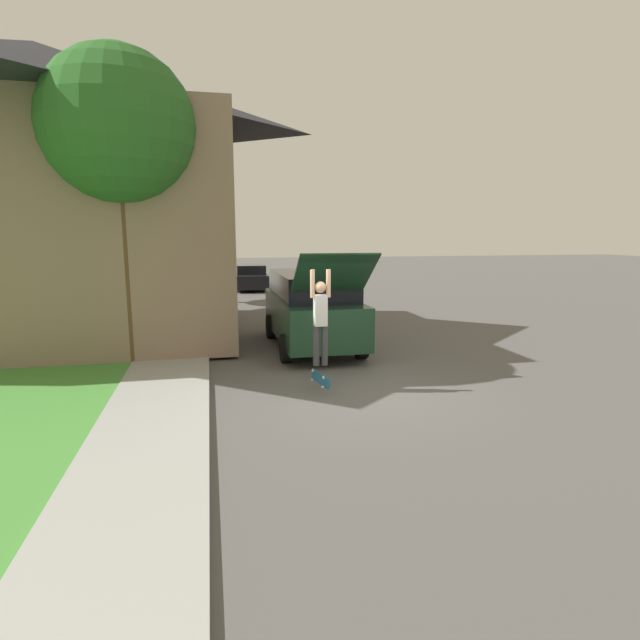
% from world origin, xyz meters
% --- Properties ---
extents(ground_plane, '(120.00, 120.00, 0.00)m').
position_xyz_m(ground_plane, '(0.00, 0.00, 0.00)').
color(ground_plane, '#54514F').
extents(lawn, '(10.00, 80.00, 0.08)m').
position_xyz_m(lawn, '(-8.00, 6.00, 0.04)').
color(lawn, '#478E38').
rests_on(lawn, ground_plane).
extents(sidewalk, '(1.80, 80.00, 0.10)m').
position_xyz_m(sidewalk, '(-3.60, 6.00, 0.05)').
color(sidewalk, '#9E9E99').
rests_on(sidewalk, ground_plane).
extents(house, '(11.44, 9.39, 8.45)m').
position_xyz_m(house, '(-7.28, 7.31, 4.44)').
color(house, '#89705B').
rests_on(house, lawn).
extents(lawn_tree_near, '(3.45, 3.45, 7.17)m').
position_xyz_m(lawn_tree_near, '(-4.49, 3.19, 5.48)').
color(lawn_tree_near, brown).
rests_on(lawn_tree_near, lawn).
extents(lawn_tree_far, '(3.24, 3.24, 7.20)m').
position_xyz_m(lawn_tree_far, '(-5.09, 14.90, 5.60)').
color(lawn_tree_far, brown).
rests_on(lawn_tree_far, lawn).
extents(suv_parked, '(2.17, 5.67, 2.73)m').
position_xyz_m(suv_parked, '(0.11, 4.05, 1.13)').
color(suv_parked, '#193823').
rests_on(suv_parked, ground_plane).
extents(car_down_street, '(1.95, 4.54, 1.42)m').
position_xyz_m(car_down_street, '(-0.35, 19.68, 0.68)').
color(car_down_street, black).
rests_on(car_down_street, ground_plane).
extents(skateboarder, '(0.41, 0.22, 1.92)m').
position_xyz_m(skateboarder, '(-0.50, 0.15, 1.51)').
color(skateboarder, '#38383D').
rests_on(skateboarder, ground_plane).
extents(skateboard, '(0.24, 0.82, 0.25)m').
position_xyz_m(skateboard, '(-0.53, 0.07, 0.26)').
color(skateboard, '#236B99').
rests_on(skateboard, ground_plane).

